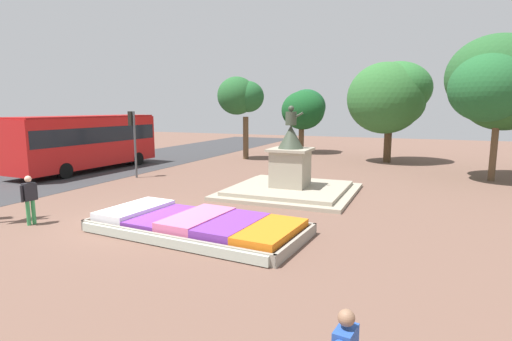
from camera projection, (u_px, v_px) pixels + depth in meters
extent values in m
plane|color=brown|center=(133.00, 222.00, 13.98)|extent=(89.17, 89.17, 0.00)
cube|color=#38281C|center=(197.00, 227.00, 12.81)|extent=(6.96, 3.45, 0.31)
cube|color=gray|center=(167.00, 241.00, 11.47)|extent=(6.94, 0.64, 0.35)
cube|color=gray|center=(222.00, 216.00, 14.14)|extent=(6.94, 0.64, 0.35)
cube|color=gray|center=(119.00, 214.00, 14.34)|extent=(0.34, 3.13, 0.35)
cube|color=gray|center=(297.00, 243.00, 11.27)|extent=(0.34, 3.13, 0.35)
cube|color=white|center=(135.00, 210.00, 13.94)|extent=(1.52, 2.83, 0.25)
cube|color=#72339E|center=(165.00, 216.00, 13.36)|extent=(1.52, 2.83, 0.12)
cube|color=#D86699|center=(197.00, 219.00, 12.77)|extent=(1.52, 2.83, 0.27)
cube|color=#72339E|center=(232.00, 225.00, 12.18)|extent=(1.52, 2.83, 0.23)
cube|color=orange|center=(271.00, 231.00, 11.59)|extent=(1.52, 2.83, 0.21)
cube|color=#B2BCAD|center=(165.00, 241.00, 11.43)|extent=(6.60, 0.71, 0.28)
cube|color=#9F9581|center=(290.00, 191.00, 18.69)|extent=(5.84, 5.84, 0.16)
cube|color=#A09681|center=(290.00, 188.00, 18.67)|extent=(5.00, 5.00, 0.16)
cube|color=#9E937F|center=(290.00, 169.00, 18.53)|extent=(1.58, 1.58, 1.66)
cube|color=#9E937F|center=(291.00, 150.00, 18.39)|extent=(1.86, 1.86, 0.12)
cone|color=#384233|center=(291.00, 137.00, 18.30)|extent=(1.18, 1.18, 1.06)
cylinder|color=#384233|center=(291.00, 118.00, 18.16)|extent=(0.51, 0.51, 0.62)
sphere|color=#384233|center=(291.00, 109.00, 18.10)|extent=(0.27, 0.27, 0.27)
cylinder|color=#384233|center=(297.00, 116.00, 17.99)|extent=(0.57, 0.17, 0.35)
cylinder|color=#4C5156|center=(135.00, 145.00, 22.58)|extent=(0.12, 0.12, 3.76)
cube|color=black|center=(131.00, 118.00, 22.44)|extent=(0.26, 0.30, 0.80)
cylinder|color=#4B0808|center=(129.00, 114.00, 22.46)|extent=(0.04, 0.14, 0.14)
cylinder|color=#543E08|center=(129.00, 118.00, 22.50)|extent=(0.04, 0.14, 0.14)
cylinder|color=green|center=(130.00, 123.00, 22.54)|extent=(0.04, 0.14, 0.14)
cube|color=red|center=(87.00, 142.00, 25.14)|extent=(2.99, 10.02, 3.01)
cube|color=black|center=(86.00, 134.00, 25.07)|extent=(2.99, 9.72, 0.96)
cube|color=#9F1414|center=(85.00, 117.00, 24.90)|extent=(2.93, 9.82, 0.10)
cylinder|color=black|center=(112.00, 157.00, 28.74)|extent=(0.32, 0.91, 0.90)
cylinder|color=black|center=(138.00, 159.00, 27.75)|extent=(0.32, 0.91, 0.90)
cylinder|color=black|center=(36.00, 168.00, 23.41)|extent=(0.32, 0.91, 0.90)
cylinder|color=black|center=(65.00, 171.00, 22.42)|extent=(0.32, 0.91, 0.90)
sphere|color=#8C664C|center=(346.00, 318.00, 4.72)|extent=(0.21, 0.21, 0.21)
cylinder|color=#338C4C|center=(34.00, 212.00, 13.67)|extent=(0.13, 0.13, 0.85)
cylinder|color=#338C4C|center=(28.00, 213.00, 13.52)|extent=(0.13, 0.13, 0.85)
cube|color=black|center=(29.00, 192.00, 13.48)|extent=(0.28, 0.41, 0.60)
cylinder|color=black|center=(36.00, 191.00, 13.69)|extent=(0.09, 0.09, 0.57)
cylinder|color=black|center=(22.00, 194.00, 13.29)|extent=(0.09, 0.09, 0.57)
sphere|color=beige|center=(28.00, 179.00, 13.42)|extent=(0.22, 0.22, 0.22)
cylinder|color=brown|center=(301.00, 139.00, 35.20)|extent=(0.47, 0.47, 2.54)
ellipsoid|color=#164D21|center=(303.00, 110.00, 34.52)|extent=(3.75, 3.30, 3.31)
ellipsoid|color=#1A4B27|center=(302.00, 112.00, 34.79)|extent=(2.79, 2.99, 2.13)
ellipsoid|color=#174F27|center=(306.00, 107.00, 35.33)|extent=(3.37, 3.19, 3.10)
cylinder|color=brown|center=(493.00, 153.00, 21.63)|extent=(0.35, 0.35, 3.10)
ellipsoid|color=#205A2C|center=(488.00, 88.00, 20.55)|extent=(3.82, 3.73, 3.49)
ellipsoid|color=#265926|center=(505.00, 87.00, 21.56)|extent=(4.83, 5.18, 4.65)
ellipsoid|color=#265A2B|center=(497.00, 76.00, 21.63)|extent=(5.22, 4.46, 4.52)
cylinder|color=brown|center=(246.00, 138.00, 30.99)|extent=(0.43, 0.43, 3.28)
ellipsoid|color=#24592A|center=(237.00, 96.00, 30.32)|extent=(2.96, 2.84, 2.87)
ellipsoid|color=#21592B|center=(248.00, 97.00, 30.33)|extent=(2.41, 2.60, 2.35)
cylinder|color=#4C3823|center=(388.00, 143.00, 29.18)|extent=(0.54, 0.54, 2.78)
ellipsoid|color=#2F682F|center=(385.00, 98.00, 28.37)|extent=(5.34, 4.54, 5.04)
ellipsoid|color=#2D672F|center=(395.00, 103.00, 28.80)|extent=(4.14, 3.52, 3.43)
ellipsoid|color=#2D6B31|center=(397.00, 89.00, 28.70)|extent=(4.76, 4.94, 3.81)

